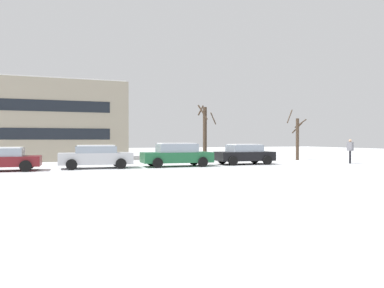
{
  "coord_description": "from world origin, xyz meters",
  "views": [
    {
      "loc": [
        1.77,
        -15.25,
        1.81
      ],
      "look_at": [
        9.46,
        5.05,
        1.52
      ],
      "focal_mm": 35.32,
      "sensor_mm": 36.0,
      "label": 1
    }
  ],
  "objects_px": {
    "parked_car_maroon": "(2,159)",
    "pedestrian_crossing": "(350,149)",
    "parked_car_green": "(177,155)",
    "parked_car_black": "(244,154)",
    "parked_car_silver": "(96,156)"
  },
  "relations": [
    {
      "from": "parked_car_maroon",
      "to": "pedestrian_crossing",
      "type": "height_order",
      "value": "pedestrian_crossing"
    },
    {
      "from": "parked_car_green",
      "to": "parked_car_black",
      "type": "height_order",
      "value": "parked_car_green"
    },
    {
      "from": "parked_car_green",
      "to": "pedestrian_crossing",
      "type": "height_order",
      "value": "pedestrian_crossing"
    },
    {
      "from": "pedestrian_crossing",
      "to": "parked_car_maroon",
      "type": "bearing_deg",
      "value": 176.06
    },
    {
      "from": "pedestrian_crossing",
      "to": "parked_car_silver",
      "type": "bearing_deg",
      "value": 174.34
    },
    {
      "from": "parked_car_black",
      "to": "pedestrian_crossing",
      "type": "bearing_deg",
      "value": -13.12
    },
    {
      "from": "parked_car_maroon",
      "to": "parked_car_black",
      "type": "xyz_separation_m",
      "value": [
        15.55,
        0.22,
        0.04
      ]
    },
    {
      "from": "parked_car_maroon",
      "to": "parked_car_black",
      "type": "bearing_deg",
      "value": 0.82
    },
    {
      "from": "parked_car_maroon",
      "to": "pedestrian_crossing",
      "type": "relative_size",
      "value": 2.34
    },
    {
      "from": "parked_car_silver",
      "to": "parked_car_green",
      "type": "xyz_separation_m",
      "value": [
        5.18,
        -0.25,
        0.04
      ]
    },
    {
      "from": "parked_car_silver",
      "to": "parked_car_black",
      "type": "xyz_separation_m",
      "value": [
        10.37,
        0.03,
        -0.0
      ]
    },
    {
      "from": "parked_car_black",
      "to": "parked_car_silver",
      "type": "bearing_deg",
      "value": -179.86
    },
    {
      "from": "parked_car_maroon",
      "to": "parked_car_black",
      "type": "relative_size",
      "value": 1.02
    },
    {
      "from": "parked_car_silver",
      "to": "pedestrian_crossing",
      "type": "xyz_separation_m",
      "value": [
        18.24,
        -1.81,
        0.31
      ]
    },
    {
      "from": "parked_car_green",
      "to": "parked_car_silver",
      "type": "bearing_deg",
      "value": 177.26
    }
  ]
}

